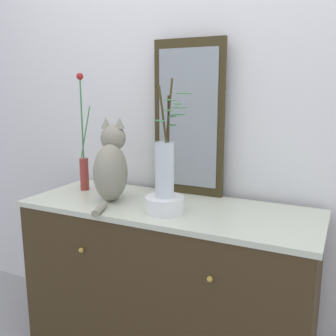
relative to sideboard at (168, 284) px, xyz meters
The scene contains 7 objects.
wall_back 0.96m from the sideboard, 90.00° to the left, with size 4.40×0.08×2.60m, color silver.
sideboard is the anchor object (origin of this frame).
mirror_leaning 0.83m from the sideboard, 89.71° to the left, with size 0.37×0.03×0.78m.
cat_sitting 0.64m from the sideboard, behind, with size 0.23×0.39×0.40m.
vase_slim_green 0.78m from the sideboard, behind, with size 0.08×0.05×0.62m.
bowl_porcelain 0.45m from the sideboard, 73.04° to the right, with size 0.17×0.17×0.07m, color white.
vase_glass_clear 0.63m from the sideboard, 71.20° to the right, with size 0.15×0.19×0.51m.
Camera 1 is at (0.74, -1.54, 1.34)m, focal length 40.53 mm.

